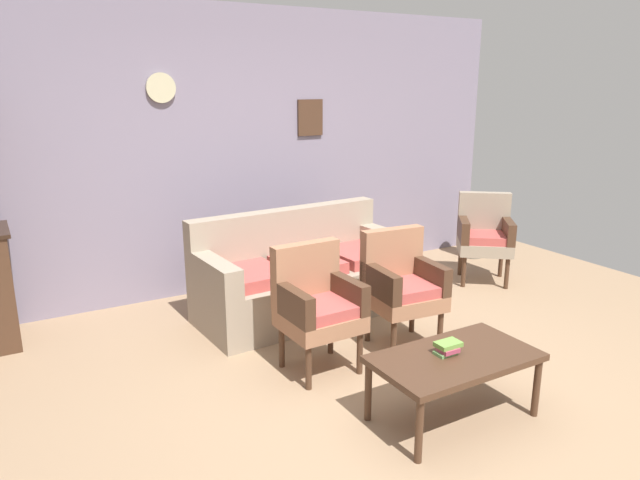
{
  "coord_description": "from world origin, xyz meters",
  "views": [
    {
      "loc": [
        -2.05,
        -2.7,
        2.0
      ],
      "look_at": [
        0.08,
        0.98,
        0.85
      ],
      "focal_mm": 32.88,
      "sensor_mm": 36.0,
      "label": 1
    }
  ],
  "objects_px": {
    "armchair_near_cabinet": "(317,303)",
    "floral_couch": "(302,278)",
    "floor_vase_by_wall": "(474,231)",
    "book_stack_on_table": "(447,348)",
    "wingback_chair_by_fireplace": "(485,234)",
    "armchair_near_couch_end": "(401,283)",
    "coffee_table": "(455,362)"
  },
  "relations": [
    {
      "from": "armchair_near_couch_end",
      "to": "floor_vase_by_wall",
      "type": "distance_m",
      "value": 2.66
    },
    {
      "from": "armchair_near_couch_end",
      "to": "book_stack_on_table",
      "type": "xyz_separation_m",
      "value": [
        -0.41,
        -0.98,
        -0.04
      ]
    },
    {
      "from": "coffee_table",
      "to": "floor_vase_by_wall",
      "type": "distance_m",
      "value": 3.59
    },
    {
      "from": "floral_couch",
      "to": "floor_vase_by_wall",
      "type": "bearing_deg",
      "value": 11.52
    },
    {
      "from": "floor_vase_by_wall",
      "to": "armchair_near_cabinet",
      "type": "bearing_deg",
      "value": -153.34
    },
    {
      "from": "coffee_table",
      "to": "book_stack_on_table",
      "type": "relative_size",
      "value": 6.17
    },
    {
      "from": "armchair_near_couch_end",
      "to": "book_stack_on_table",
      "type": "relative_size",
      "value": 5.56
    },
    {
      "from": "armchair_near_cabinet",
      "to": "coffee_table",
      "type": "xyz_separation_m",
      "value": [
        0.39,
        -0.99,
        -0.12
      ]
    },
    {
      "from": "floral_couch",
      "to": "book_stack_on_table",
      "type": "bearing_deg",
      "value": -91.52
    },
    {
      "from": "armchair_near_cabinet",
      "to": "coffee_table",
      "type": "bearing_deg",
      "value": -68.37
    },
    {
      "from": "coffee_table",
      "to": "book_stack_on_table",
      "type": "height_order",
      "value": "book_stack_on_table"
    },
    {
      "from": "armchair_near_cabinet",
      "to": "wingback_chair_by_fireplace",
      "type": "xyz_separation_m",
      "value": [
        2.45,
        0.82,
        0.0
      ]
    },
    {
      "from": "armchair_near_couch_end",
      "to": "book_stack_on_table",
      "type": "height_order",
      "value": "armchair_near_couch_end"
    },
    {
      "from": "armchair_near_cabinet",
      "to": "floral_couch",
      "type": "bearing_deg",
      "value": 67.13
    },
    {
      "from": "armchair_near_couch_end",
      "to": "wingback_chair_by_fireplace",
      "type": "xyz_separation_m",
      "value": [
        1.68,
        0.79,
        0.0
      ]
    },
    {
      "from": "wingback_chair_by_fireplace",
      "to": "floor_vase_by_wall",
      "type": "relative_size",
      "value": 1.47
    },
    {
      "from": "armchair_near_couch_end",
      "to": "coffee_table",
      "type": "bearing_deg",
      "value": -110.53
    },
    {
      "from": "floral_couch",
      "to": "wingback_chair_by_fireplace",
      "type": "height_order",
      "value": "same"
    },
    {
      "from": "wingback_chair_by_fireplace",
      "to": "armchair_near_couch_end",
      "type": "bearing_deg",
      "value": -154.83
    },
    {
      "from": "floral_couch",
      "to": "armchair_near_cabinet",
      "type": "height_order",
      "value": "same"
    },
    {
      "from": "armchair_near_cabinet",
      "to": "floor_vase_by_wall",
      "type": "relative_size",
      "value": 1.47
    },
    {
      "from": "book_stack_on_table",
      "to": "floor_vase_by_wall",
      "type": "relative_size",
      "value": 0.26
    },
    {
      "from": "wingback_chair_by_fireplace",
      "to": "coffee_table",
      "type": "height_order",
      "value": "wingback_chair_by_fireplace"
    },
    {
      "from": "floral_couch",
      "to": "floor_vase_by_wall",
      "type": "xyz_separation_m",
      "value": [
        2.57,
        0.52,
        -0.02
      ]
    },
    {
      "from": "floral_couch",
      "to": "floor_vase_by_wall",
      "type": "height_order",
      "value": "floral_couch"
    },
    {
      "from": "floral_couch",
      "to": "coffee_table",
      "type": "relative_size",
      "value": 1.92
    },
    {
      "from": "book_stack_on_table",
      "to": "wingback_chair_by_fireplace",
      "type": "bearing_deg",
      "value": 40.26
    },
    {
      "from": "armchair_near_couch_end",
      "to": "floor_vase_by_wall",
      "type": "xyz_separation_m",
      "value": [
        2.21,
        1.47,
        -0.19
      ]
    },
    {
      "from": "armchair_near_couch_end",
      "to": "wingback_chair_by_fireplace",
      "type": "distance_m",
      "value": 1.85
    },
    {
      "from": "coffee_table",
      "to": "book_stack_on_table",
      "type": "xyz_separation_m",
      "value": [
        -0.03,
        0.04,
        0.08
      ]
    },
    {
      "from": "armchair_near_couch_end",
      "to": "coffee_table",
      "type": "distance_m",
      "value": 1.09
    },
    {
      "from": "wingback_chair_by_fireplace",
      "to": "book_stack_on_table",
      "type": "distance_m",
      "value": 2.74
    }
  ]
}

